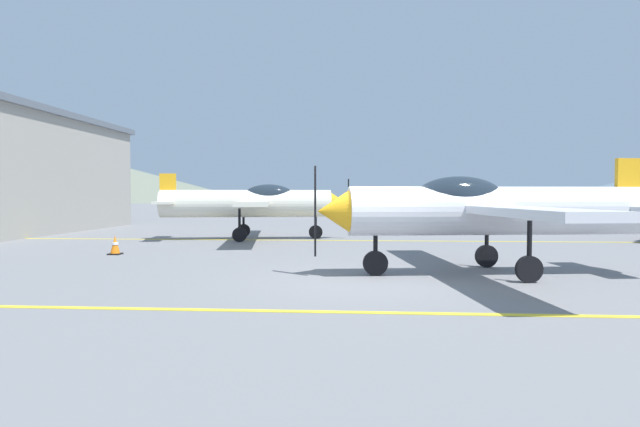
% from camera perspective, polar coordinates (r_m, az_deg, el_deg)
% --- Properties ---
extents(ground_plane, '(400.00, 400.00, 0.00)m').
position_cam_1_polar(ground_plane, '(11.22, 4.66, -7.33)').
color(ground_plane, slate).
extents(apron_line_near, '(80.00, 0.16, 0.01)m').
position_cam_1_polar(apron_line_near, '(8.03, 4.93, -11.15)').
color(apron_line_near, yellow).
rests_on(apron_line_near, ground_plane).
extents(apron_line_far, '(80.00, 0.16, 0.01)m').
position_cam_1_polar(apron_line_far, '(20.11, 4.36, -3.09)').
color(apron_line_far, yellow).
rests_on(apron_line_far, ground_plane).
extents(airplane_near, '(7.87, 9.03, 2.70)m').
position_cam_1_polar(airplane_near, '(12.14, 18.27, 0.50)').
color(airplane_near, silver).
rests_on(airplane_near, ground_plane).
extents(airplane_mid, '(7.88, 9.03, 2.70)m').
position_cam_1_polar(airplane_mid, '(20.78, -7.53, 1.25)').
color(airplane_mid, silver).
rests_on(airplane_mid, ground_plane).
extents(traffic_cone_front, '(0.36, 0.36, 0.59)m').
position_cam_1_polar(traffic_cone_front, '(16.69, -22.27, -3.36)').
color(traffic_cone_front, black).
rests_on(traffic_cone_front, ground_plane).
extents(hill_left, '(72.99, 72.99, 9.76)m').
position_cam_1_polar(hill_left, '(143.20, -22.28, 3.24)').
color(hill_left, slate).
rests_on(hill_left, ground_plane).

